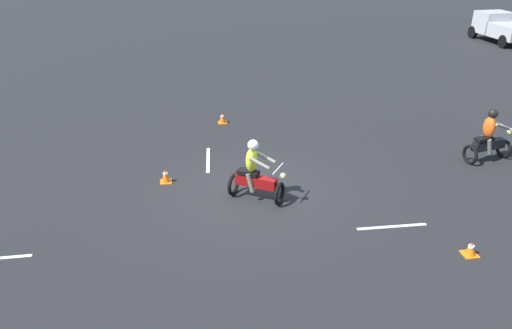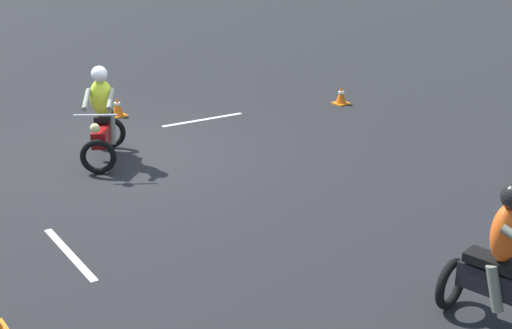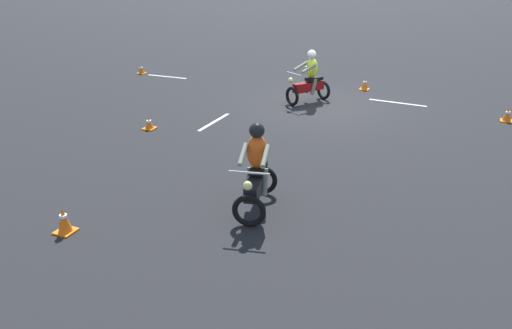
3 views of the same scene
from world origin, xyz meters
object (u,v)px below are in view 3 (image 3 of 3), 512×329
object	(u,v)px
traffic_cone_mid_center	(507,115)
traffic_cone_mid_left	(141,69)
motorcycle_rider_foreground	(310,80)
traffic_cone_near_right	(149,123)
traffic_cone_far_right	(365,84)
motorcycle_rider_background	(256,173)
traffic_cone_near_left	(64,221)

from	to	relation	value
traffic_cone_mid_center	traffic_cone_mid_left	bearing A→B (deg)	-4.70
motorcycle_rider_foreground	traffic_cone_near_right	world-z (taller)	motorcycle_rider_foreground
traffic_cone_near_right	traffic_cone_far_right	world-z (taller)	traffic_cone_far_right
motorcycle_rider_foreground	traffic_cone_mid_left	size ratio (longest dim) A/B	4.83
motorcycle_rider_background	traffic_cone_mid_left	size ratio (longest dim) A/B	4.83
motorcycle_rider_foreground	traffic_cone_near_left	distance (m)	9.50
motorcycle_rider_foreground	traffic_cone_near_left	world-z (taller)	motorcycle_rider_foreground
motorcycle_rider_foreground	traffic_cone_mid_left	distance (m)	7.51
motorcycle_rider_foreground	traffic_cone_near_left	size ratio (longest dim) A/B	3.59
traffic_cone_near_left	traffic_cone_far_right	bearing A→B (deg)	-102.99
motorcycle_rider_foreground	motorcycle_rider_background	distance (m)	7.41
traffic_cone_near_right	traffic_cone_mid_left	xyz separation A→B (m)	(4.17, -5.60, 0.01)
motorcycle_rider_background	traffic_cone_far_right	distance (m)	9.62
motorcycle_rider_background	traffic_cone_near_right	bearing A→B (deg)	-46.64
traffic_cone_near_left	traffic_cone_mid_left	world-z (taller)	traffic_cone_near_left
traffic_cone_near_right	traffic_cone_mid_center	distance (m)	10.04
traffic_cone_mid_center	traffic_cone_near_left	bearing A→B (deg)	53.54
traffic_cone_mid_left	traffic_cone_far_right	world-z (taller)	traffic_cone_far_right
traffic_cone_far_right	traffic_cone_mid_center	bearing A→B (deg)	155.75
motorcycle_rider_background	traffic_cone_mid_left	bearing A→B (deg)	-57.21
traffic_cone_mid_center	motorcycle_rider_background	bearing A→B (deg)	59.41
traffic_cone_near_left	traffic_cone_mid_center	world-z (taller)	traffic_cone_near_left
traffic_cone_mid_center	traffic_cone_far_right	distance (m)	4.89
motorcycle_rider_background	traffic_cone_far_right	xyz separation A→B (m)	(-0.04, -9.61, -0.53)
traffic_cone_near_right	traffic_cone_mid_center	xyz separation A→B (m)	(-8.96, -4.52, 0.03)
motorcycle_rider_background	traffic_cone_mid_center	world-z (taller)	motorcycle_rider_background
traffic_cone_mid_left	traffic_cone_far_right	distance (m)	8.72
traffic_cone_near_left	motorcycle_rider_foreground	bearing A→B (deg)	-98.39
traffic_cone_near_left	traffic_cone_near_right	bearing A→B (deg)	-70.71
motorcycle_rider_background	traffic_cone_mid_center	size ratio (longest dim) A/B	4.27
traffic_cone_far_right	traffic_cone_near_right	bearing A→B (deg)	55.40
traffic_cone_near_left	traffic_cone_mid_left	xyz separation A→B (m)	(5.98, -10.76, -0.06)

